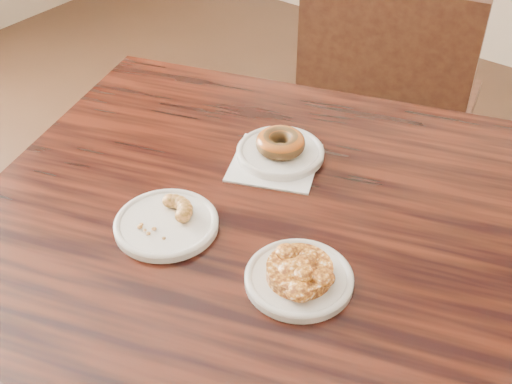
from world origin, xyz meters
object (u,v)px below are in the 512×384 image
Objects in this scene: chair_far at (391,105)px; cruller_fragment at (165,216)px; cafe_table at (249,357)px; glazed_donut at (280,143)px; apple_fritter at (300,269)px.

chair_far is 1.11m from cruller_fragment.
glazed_donut is at bearing 91.28° from cafe_table.
cruller_fragment is (-0.04, -0.28, -0.01)m from glazed_donut.
apple_fritter is at bearing 95.32° from chair_far.
apple_fritter is at bearing -49.90° from glazed_donut.
glazed_donut is at bearing 86.04° from chair_far.
chair_far is at bearing 94.21° from cruller_fragment.
cruller_fragment is at bearing -173.34° from apple_fritter.
cafe_table is 10.67× the size of cruller_fragment.
chair_far is 9.37× the size of glazed_donut.
glazed_donut reaches higher than cafe_table.
chair_far reaches higher than glazed_donut.
cruller_fragment is at bearing -97.52° from glazed_donut.
cafe_table is 0.46m from glazed_donut.
apple_fritter reaches higher than cafe_table.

